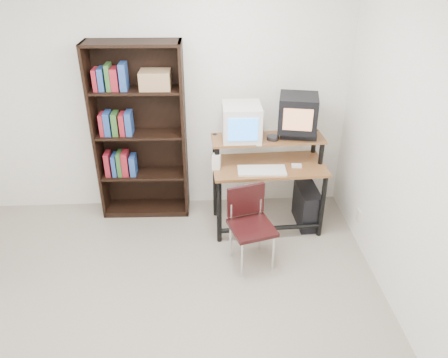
{
  "coord_description": "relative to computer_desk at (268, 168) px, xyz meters",
  "views": [
    {
      "loc": [
        0.44,
        -2.41,
        2.76
      ],
      "look_at": [
        0.63,
        1.1,
        0.79
      ],
      "focal_mm": 35.0,
      "sensor_mm": 36.0,
      "label": 1
    }
  ],
  "objects": [
    {
      "name": "floor",
      "position": [
        -1.1,
        -1.49,
        -0.68
      ],
      "size": [
        4.0,
        4.0,
        0.01
      ],
      "primitive_type": "cube",
      "color": "#A29786",
      "rests_on": "ground"
    },
    {
      "name": "back_wall",
      "position": [
        -1.1,
        0.51,
        0.62
      ],
      "size": [
        4.0,
        0.01,
        2.6
      ],
      "primitive_type": "cube",
      "color": "white",
      "rests_on": "floor"
    },
    {
      "name": "right_wall",
      "position": [
        0.9,
        -1.49,
        0.62
      ],
      "size": [
        0.01,
        4.0,
        2.6
      ],
      "primitive_type": "cube",
      "color": "white",
      "rests_on": "floor"
    },
    {
      "name": "computer_desk",
      "position": [
        0.0,
        0.0,
        0.0
      ],
      "size": [
        1.15,
        0.61,
        0.98
      ],
      "rotation": [
        0.0,
        0.0,
        0.04
      ],
      "color": "brown",
      "rests_on": "floor"
    },
    {
      "name": "crt_monitor",
      "position": [
        -0.27,
        0.1,
        0.47
      ],
      "size": [
        0.38,
        0.39,
        0.36
      ],
      "rotation": [
        0.0,
        0.0,
        -0.01
      ],
      "color": "silver",
      "rests_on": "computer_desk"
    },
    {
      "name": "vcr",
      "position": [
        0.31,
        0.13,
        0.33
      ],
      "size": [
        0.4,
        0.32,
        0.08
      ],
      "primitive_type": "cube",
      "rotation": [
        0.0,
        0.0,
        -0.19
      ],
      "color": "black",
      "rests_on": "computer_desk"
    },
    {
      "name": "crt_tv",
      "position": [
        0.29,
        0.12,
        0.55
      ],
      "size": [
        0.44,
        0.43,
        0.35
      ],
      "rotation": [
        0.0,
        0.0,
        -0.21
      ],
      "color": "black",
      "rests_on": "vcr"
    },
    {
      "name": "cd_spindle",
      "position": [
        0.04,
        0.04,
        0.32
      ],
      "size": [
        0.15,
        0.15,
        0.05
      ],
      "primitive_type": "cylinder",
      "rotation": [
        0.0,
        0.0,
        0.25
      ],
      "color": "#26262B",
      "rests_on": "computer_desk"
    },
    {
      "name": "keyboard",
      "position": [
        -0.09,
        -0.16,
        0.06
      ],
      "size": [
        0.48,
        0.22,
        0.03
      ],
      "primitive_type": "cube",
      "rotation": [
        0.0,
        0.0,
        -0.03
      ],
      "color": "silver",
      "rests_on": "computer_desk"
    },
    {
      "name": "mousepad",
      "position": [
        0.29,
        -0.08,
        0.04
      ],
      "size": [
        0.24,
        0.2,
        0.01
      ],
      "primitive_type": "cube",
      "rotation": [
        0.0,
        0.0,
        0.09
      ],
      "color": "black",
      "rests_on": "computer_desk"
    },
    {
      "name": "mouse",
      "position": [
        0.27,
        -0.08,
        0.06
      ],
      "size": [
        0.11,
        0.07,
        0.03
      ],
      "primitive_type": "cube",
      "rotation": [
        0.0,
        0.0,
        -0.11
      ],
      "color": "white",
      "rests_on": "mousepad"
    },
    {
      "name": "desk_speaker",
      "position": [
        -0.53,
        -0.08,
        0.13
      ],
      "size": [
        0.09,
        0.09,
        0.17
      ],
      "primitive_type": "cube",
      "rotation": [
        0.0,
        0.0,
        -0.2
      ],
      "color": "silver",
      "rests_on": "computer_desk"
    },
    {
      "name": "pc_tower",
      "position": [
        0.44,
        -0.0,
        -0.47
      ],
      "size": [
        0.22,
        0.46,
        0.42
      ],
      "primitive_type": "cube",
      "rotation": [
        0.0,
        0.0,
        0.04
      ],
      "color": "black",
      "rests_on": "floor"
    },
    {
      "name": "school_chair",
      "position": [
        -0.24,
        -0.58,
        -0.22
      ],
      "size": [
        0.47,
        0.47,
        0.76
      ],
      "rotation": [
        0.0,
        0.0,
        0.27
      ],
      "color": "black",
      "rests_on": "floor"
    },
    {
      "name": "bookshelf",
      "position": [
        -1.31,
        0.37,
        0.29
      ],
      "size": [
        0.95,
        0.34,
        1.89
      ],
      "rotation": [
        0.0,
        0.0,
        -0.03
      ],
      "color": "black",
      "rests_on": "floor"
    },
    {
      "name": "wall_outlet",
      "position": [
        0.88,
        -0.34,
        -0.38
      ],
      "size": [
        0.02,
        0.08,
        0.12
      ],
      "primitive_type": "cube",
      "color": "beige",
      "rests_on": "right_wall"
    }
  ]
}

